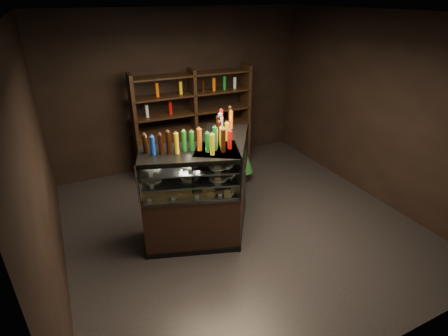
% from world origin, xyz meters
% --- Properties ---
extents(ground, '(5.00, 5.00, 0.00)m').
position_xyz_m(ground, '(0.00, 0.00, 0.00)').
color(ground, black).
rests_on(ground, ground).
extents(room_shell, '(5.02, 5.02, 3.01)m').
position_xyz_m(room_shell, '(0.00, 0.00, 1.94)').
color(room_shell, black).
rests_on(room_shell, ground).
extents(display_case, '(1.92, 1.45, 1.42)m').
position_xyz_m(display_case, '(-0.52, 0.02, 0.48)').
color(display_case, black).
rests_on(display_case, ground).
extents(food_display, '(1.58, 1.10, 0.44)m').
position_xyz_m(food_display, '(-0.52, 0.01, 1.03)').
color(food_display, '#B17E3F').
rests_on(food_display, display_case).
extents(bottles_top, '(1.42, 0.96, 0.30)m').
position_xyz_m(bottles_top, '(-0.52, 0.02, 1.55)').
color(bottles_top, '#147223').
rests_on(bottles_top, display_case).
extents(potted_conifer, '(0.39, 0.39, 0.83)m').
position_xyz_m(potted_conifer, '(0.71, 1.22, 0.48)').
color(potted_conifer, black).
rests_on(potted_conifer, ground).
extents(back_shelving, '(2.28, 0.50, 2.00)m').
position_xyz_m(back_shelving, '(0.08, 2.05, 0.61)').
color(back_shelving, black).
rests_on(back_shelving, ground).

